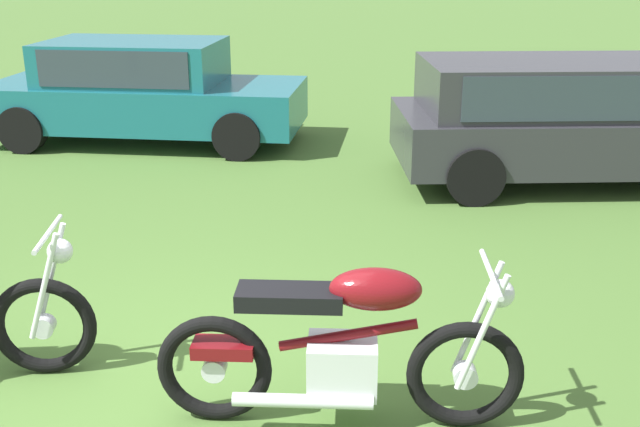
# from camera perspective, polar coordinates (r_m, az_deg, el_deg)

# --- Properties ---
(ground_plane) EXTENTS (120.00, 120.00, 0.00)m
(ground_plane) POSITION_cam_1_polar(r_m,az_deg,el_deg) (5.02, -13.05, -13.27)
(ground_plane) COLOR #476B2D
(motorcycle_maroon) EXTENTS (2.11, 0.80, 1.02)m
(motorcycle_maroon) POSITION_cam_1_polar(r_m,az_deg,el_deg) (4.42, 1.75, -10.10)
(motorcycle_maroon) COLOR black
(motorcycle_maroon) RESTS_ON ground
(car_teal) EXTENTS (4.55, 2.27, 1.43)m
(car_teal) POSITION_cam_1_polar(r_m,az_deg,el_deg) (11.14, -13.28, 9.28)
(car_teal) COLOR #19606B
(car_teal) RESTS_ON ground
(car_charcoal) EXTENTS (4.86, 3.06, 1.43)m
(car_charcoal) POSITION_cam_1_polar(r_m,az_deg,el_deg) (9.46, 18.65, 7.27)
(car_charcoal) COLOR #2D2D33
(car_charcoal) RESTS_ON ground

